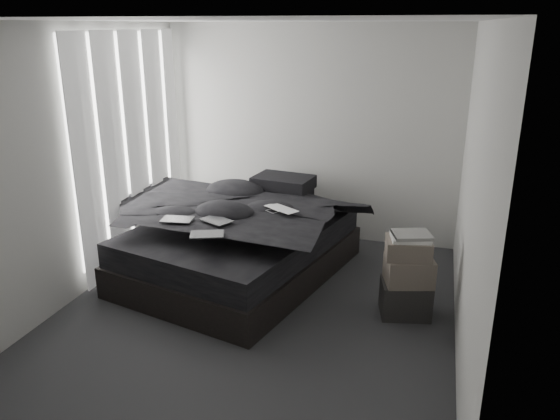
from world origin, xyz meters
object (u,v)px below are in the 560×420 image
(laptop, at_px, (277,203))
(box_lower, at_px, (405,298))
(bed, at_px, (240,260))
(side_stand, at_px, (175,229))

(laptop, height_order, box_lower, laptop)
(box_lower, bearing_deg, bed, 167.48)
(side_stand, bearing_deg, laptop, -12.80)
(laptop, bearing_deg, bed, -154.50)
(bed, relative_size, box_lower, 5.34)
(bed, xyz_separation_m, laptop, (0.44, -0.05, 0.70))
(laptop, relative_size, side_stand, 0.57)
(bed, distance_m, side_stand, 0.93)
(side_stand, xyz_separation_m, box_lower, (2.66, -0.65, -0.17))
(bed, xyz_separation_m, side_stand, (-0.88, 0.25, 0.17))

